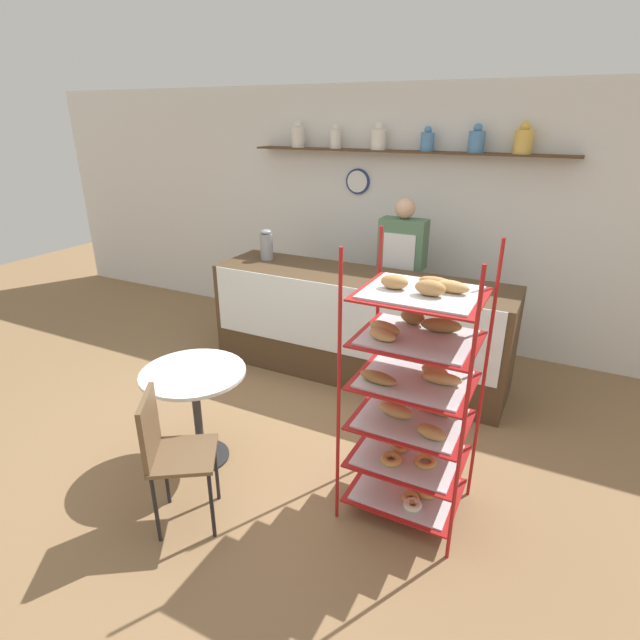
% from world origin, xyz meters
% --- Properties ---
extents(ground_plane, '(14.00, 14.00, 0.00)m').
position_xyz_m(ground_plane, '(0.00, 0.00, 0.00)').
color(ground_plane, olive).
extents(back_wall, '(10.00, 0.30, 2.70)m').
position_xyz_m(back_wall, '(0.00, 2.40, 1.37)').
color(back_wall, white).
rests_on(back_wall, ground_plane).
extents(display_counter, '(2.84, 0.73, 1.01)m').
position_xyz_m(display_counter, '(0.00, 1.24, 0.51)').
color(display_counter, '#4C3823').
rests_on(display_counter, ground_plane).
extents(pastry_rack, '(0.73, 0.61, 1.76)m').
position_xyz_m(pastry_rack, '(1.00, -0.31, 0.85)').
color(pastry_rack, '#A51919').
rests_on(pastry_rack, ground_plane).
extents(person_worker, '(0.45, 0.23, 1.66)m').
position_xyz_m(person_worker, '(0.23, 1.78, 0.90)').
color(person_worker, '#282833').
rests_on(person_worker, ground_plane).
extents(cafe_table, '(0.73, 0.73, 0.73)m').
position_xyz_m(cafe_table, '(-0.51, -0.52, 0.55)').
color(cafe_table, '#262628').
rests_on(cafe_table, ground_plane).
extents(cafe_chair, '(0.53, 0.53, 0.90)m').
position_xyz_m(cafe_chair, '(-0.24, -1.09, 0.56)').
color(cafe_chair, black).
rests_on(cafe_chair, ground_plane).
extents(coffee_carafe, '(0.13, 0.13, 0.31)m').
position_xyz_m(coffee_carafe, '(-1.07, 1.33, 1.16)').
color(coffee_carafe, gray).
rests_on(coffee_carafe, display_counter).
extents(donut_tray_counter, '(0.38, 0.26, 0.05)m').
position_xyz_m(donut_tray_counter, '(0.71, 1.14, 1.04)').
color(donut_tray_counter, silver).
rests_on(donut_tray_counter, display_counter).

